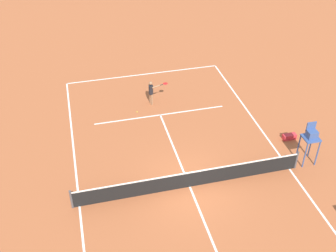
{
  "coord_description": "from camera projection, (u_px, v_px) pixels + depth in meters",
  "views": [
    {
      "loc": [
        4.57,
        13.93,
        14.41
      ],
      "look_at": [
        0.08,
        -4.07,
        0.8
      ],
      "focal_mm": 44.4,
      "sensor_mm": 36.0,
      "label": 1
    }
  ],
  "objects": [
    {
      "name": "ground_plane",
      "position": [
        190.0,
        187.0,
        20.32
      ],
      "size": [
        60.0,
        60.0,
        0.0
      ],
      "primitive_type": "plane",
      "color": "#AD5933"
    },
    {
      "name": "court_lines",
      "position": [
        190.0,
        187.0,
        20.31
      ],
      "size": [
        10.78,
        23.19,
        0.01
      ],
      "color": "white",
      "rests_on": "ground"
    },
    {
      "name": "tennis_net",
      "position": [
        190.0,
        179.0,
        20.02
      ],
      "size": [
        11.38,
        0.1,
        1.07
      ],
      "color": "#4C4C51",
      "rests_on": "ground"
    },
    {
      "name": "player_serving",
      "position": [
        152.0,
        91.0,
        25.72
      ],
      "size": [
        1.29,
        0.54,
        1.62
      ],
      "rotation": [
        0.0,
        0.0,
        1.9
      ],
      "color": "#9E704C",
      "rests_on": "ground"
    },
    {
      "name": "tennis_ball",
      "position": [
        137.0,
        112.0,
        25.5
      ],
      "size": [
        0.07,
        0.07,
        0.07
      ],
      "primitive_type": "sphere",
      "color": "#CCE033",
      "rests_on": "ground"
    },
    {
      "name": "umpire_chair",
      "position": [
        311.0,
        137.0,
        20.88
      ],
      "size": [
        0.8,
        0.8,
        2.41
      ],
      "color": "#38518C",
      "rests_on": "ground"
    },
    {
      "name": "equipment_bag",
      "position": [
        289.0,
        137.0,
        23.3
      ],
      "size": [
        0.76,
        0.32,
        0.3
      ],
      "primitive_type": "cube",
      "color": "red",
      "rests_on": "ground"
    }
  ]
}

